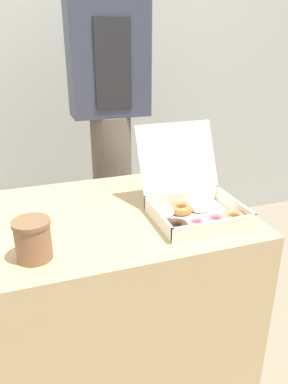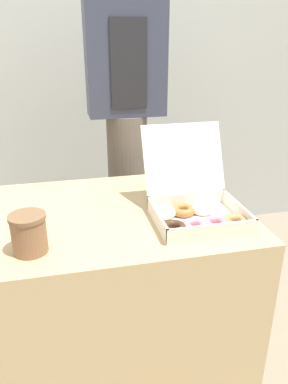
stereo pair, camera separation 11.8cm
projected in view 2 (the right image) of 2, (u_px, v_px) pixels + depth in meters
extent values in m
plane|color=gray|center=(120.00, 368.00, 1.59)|extent=(14.00, 14.00, 0.00)
cube|color=#B2B7B2|center=(80.00, 36.00, 2.18)|extent=(10.00, 0.05, 2.60)
cube|color=tan|center=(117.00, 297.00, 1.45)|extent=(0.91, 0.67, 0.74)
cube|color=white|center=(198.00, 221.00, 1.23)|extent=(0.29, 0.25, 0.01)
cube|color=white|center=(157.00, 218.00, 1.19)|extent=(0.01, 0.25, 0.05)
cube|color=white|center=(238.00, 210.00, 1.24)|extent=(0.01, 0.25, 0.05)
cube|color=white|center=(213.00, 231.00, 1.11)|extent=(0.29, 0.01, 0.05)
cube|color=white|center=(187.00, 199.00, 1.32)|extent=(0.29, 0.01, 0.05)
cube|color=white|center=(183.00, 158.00, 1.32)|extent=(0.29, 0.11, 0.23)
torus|color=#422819|center=(174.00, 228.00, 1.15)|extent=(0.09, 0.09, 0.03)
torus|color=silver|center=(164.00, 212.00, 1.25)|extent=(0.11, 0.11, 0.03)
torus|color=pink|center=(195.00, 226.00, 1.16)|extent=(0.11, 0.11, 0.03)
torus|color=#A87038|center=(183.00, 210.00, 1.27)|extent=(0.11, 0.11, 0.03)
torus|color=pink|center=(215.00, 224.00, 1.18)|extent=(0.09, 0.09, 0.03)
torus|color=white|center=(202.00, 208.00, 1.28)|extent=(0.11, 0.11, 0.03)
torus|color=#B27F4C|center=(235.00, 222.00, 1.19)|extent=(0.11, 0.11, 0.03)
cylinder|color=#8C6042|center=(29.00, 235.00, 1.04)|extent=(0.10, 0.10, 0.10)
cylinder|color=brown|center=(27.00, 217.00, 1.02)|extent=(0.10, 0.10, 0.01)
cylinder|color=#665B51|center=(128.00, 205.00, 1.98)|extent=(0.20, 0.20, 0.95)
cube|color=#383D51|center=(125.00, 49.00, 1.68)|extent=(0.36, 0.16, 0.59)
cube|color=#232328|center=(129.00, 64.00, 1.63)|extent=(0.16, 0.01, 0.38)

